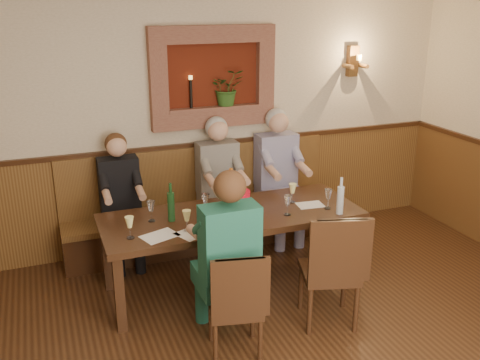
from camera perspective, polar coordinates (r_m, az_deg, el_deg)
The scene contains 28 objects.
room_shell at distance 3.01m, azimuth 11.30°, elevation 3.95°, with size 6.04×6.04×2.82m.
wainscoting at distance 3.57m, azimuth 9.92°, elevation -16.68°, with size 6.02×6.02×1.15m.
wall_niche at distance 5.75m, azimuth -2.46°, elevation 10.48°, with size 1.36×0.30×1.06m.
wall_sconce at distance 6.44m, azimuth 12.01°, elevation 12.23°, with size 0.25×0.20×0.35m.
dining_table at distance 4.99m, azimuth -0.87°, elevation -4.39°, with size 2.40×0.90×0.75m.
bench at distance 5.95m, azimuth -4.00°, elevation -4.10°, with size 3.00×0.45×1.11m.
chair_near_left at distance 4.27m, azimuth -0.53°, elevation -15.10°, with size 0.47×0.47×0.90m.
chair_near_right at distance 4.67m, azimuth 9.43°, elevation -11.56°, with size 0.56×0.56×1.02m.
person_bench_left at distance 5.59m, azimuth -12.43°, elevation -3.41°, with size 0.40×0.49×1.38m.
person_bench_mid at distance 5.80m, azimuth -2.11°, elevation -1.71°, with size 0.44×0.53×1.46m.
person_bench_right at distance 6.04m, azimuth 4.17°, elevation -0.72°, with size 0.45×0.55×1.50m.
person_chair_front at distance 4.25m, azimuth -1.51°, elevation -9.67°, with size 0.44×0.54×1.47m.
spittoon_bucket at distance 4.75m, azimuth -0.40°, elevation -2.78°, with size 0.25×0.25×0.28m, color red.
wine_bottle_green_a at distance 4.91m, azimuth -0.95°, elevation -1.55°, with size 0.09×0.09×0.43m.
wine_bottle_green_b at distance 4.79m, azimuth -7.36°, elevation -2.75°, with size 0.07×0.07×0.36m.
water_bottle at distance 4.99m, azimuth 10.65°, elevation -2.04°, with size 0.07×0.07×0.35m.
tasting_sheet_a at distance 4.55m, azimuth -8.56°, elevation -5.92°, with size 0.30×0.21×0.00m, color white.
tasting_sheet_b at distance 4.85m, azimuth -1.07°, elevation -4.09°, with size 0.32×0.23×0.00m, color white.
tasting_sheet_c at distance 5.20m, azimuth 7.49°, elevation -2.65°, with size 0.25×0.18×0.00m, color white.
tasting_sheet_d at distance 4.59m, azimuth -4.80°, elevation -5.56°, with size 0.32×0.23×0.00m, color white.
wine_glass_0 at distance 4.91m, azimuth 5.10°, elevation -2.69°, with size 0.08×0.08×0.19m, color white, non-canonical shape.
wine_glass_1 at distance 5.08m, azimuth -0.04°, elevation -1.86°, with size 0.08×0.08×0.19m, color #FEFA97, non-canonical shape.
wine_glass_2 at distance 4.94m, azimuth -3.69°, elevation -2.53°, with size 0.08×0.08×0.19m, color white, non-canonical shape.
wine_glass_3 at distance 5.21m, azimuth 5.61°, elevation -1.40°, with size 0.08×0.08×0.19m, color #FEFA97, non-canonical shape.
wine_glass_4 at distance 4.82m, azimuth -9.45°, elevation -3.30°, with size 0.08×0.08×0.19m, color white, non-canonical shape.
wine_glass_5 at distance 4.58m, azimuth -5.68°, elevation -4.36°, with size 0.08×0.08×0.19m, color #FEFA97, non-canonical shape.
wine_glass_6 at distance 4.52m, azimuth -11.67°, elevation -4.99°, with size 0.08×0.08×0.19m, color #FEFA97, non-canonical shape.
wine_glass_7 at distance 5.11m, azimuth 9.37°, elevation -2.01°, with size 0.08×0.08×0.19m, color white, non-canonical shape.
Camera 1 is at (-1.57, -2.45, 2.65)m, focal length 40.00 mm.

